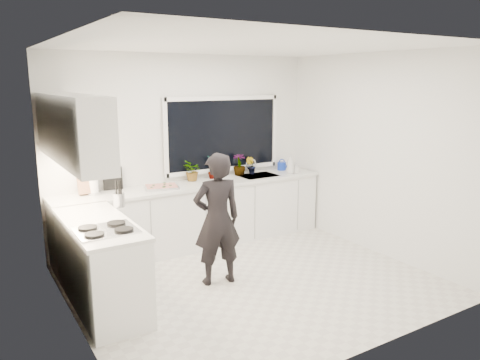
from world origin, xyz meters
TOP-DOWN VIEW (x-y plane):
  - floor at (0.00, 0.00)m, footprint 4.00×3.50m
  - wall_back at (0.00, 1.76)m, footprint 4.00×0.02m
  - wall_left at (-2.01, 0.00)m, footprint 0.02×3.50m
  - wall_right at (2.01, 0.00)m, footprint 0.02×3.50m
  - ceiling at (0.00, 0.00)m, footprint 4.00×3.50m
  - window at (0.60, 1.73)m, footprint 1.80×0.02m
  - base_cabinets_back at (0.00, 1.45)m, footprint 3.92×0.58m
  - base_cabinets_left at (-1.67, 0.35)m, footprint 0.58×1.60m
  - countertop_back at (0.00, 1.44)m, footprint 3.94×0.62m
  - countertop_left at (-1.67, 0.35)m, footprint 0.62×1.60m
  - upper_cabinets at (-1.79, 0.70)m, footprint 0.34×2.10m
  - sink at (1.05, 1.45)m, footprint 0.58×0.42m
  - faucet at (1.05, 1.65)m, footprint 0.03×0.03m
  - stovetop at (-1.69, -0.00)m, footprint 0.56×0.48m
  - person at (-0.36, 0.20)m, footprint 0.62×0.45m
  - pizza_tray at (-0.53, 1.42)m, footprint 0.51×0.43m
  - pizza at (-0.53, 1.42)m, footprint 0.46×0.38m
  - watering_can at (1.61, 1.61)m, footprint 0.15×0.15m
  - paper_towel_roll at (-1.39, 1.55)m, footprint 0.11×0.11m
  - knife_block at (-1.50, 1.59)m, footprint 0.13×0.10m
  - utensil_crock at (-1.30, 0.80)m, footprint 0.17×0.17m
  - picture_frame_large at (-1.41, 1.69)m, footprint 0.22×0.06m
  - picture_frame_small at (-1.10, 1.69)m, footprint 0.25×0.06m
  - herb_plants at (0.39, 1.61)m, footprint 1.21×0.28m
  - soap_bottles at (1.57, 1.30)m, footprint 0.22×0.16m

SIDE VIEW (x-z plane):
  - floor at x=0.00m, z-range -0.02..0.00m
  - base_cabinets_back at x=0.00m, z-range 0.00..0.88m
  - base_cabinets_left at x=-1.67m, z-range 0.00..0.88m
  - person at x=-0.36m, z-range 0.00..1.55m
  - sink at x=1.05m, z-range 0.80..0.94m
  - countertop_back at x=0.00m, z-range 0.88..0.92m
  - countertop_left at x=-1.67m, z-range 0.88..0.92m
  - stovetop at x=-1.69m, z-range 0.92..0.95m
  - pizza_tray at x=-0.53m, z-range 0.92..0.95m
  - pizza at x=-0.53m, z-range 0.95..0.96m
  - watering_can at x=1.61m, z-range 0.92..1.05m
  - utensil_crock at x=-1.30m, z-range 0.92..1.08m
  - faucet at x=1.05m, z-range 0.92..1.14m
  - knife_block at x=-1.50m, z-range 0.92..1.14m
  - paper_towel_roll at x=-1.39m, z-range 0.92..1.18m
  - soap_bottles at x=1.57m, z-range 0.91..1.21m
  - picture_frame_large at x=-1.41m, z-range 0.92..1.20m
  - picture_frame_small at x=-1.10m, z-range 0.92..1.22m
  - herb_plants at x=0.39m, z-range 0.90..1.25m
  - wall_back at x=0.00m, z-range 0.00..2.70m
  - wall_left at x=-2.01m, z-range 0.00..2.70m
  - wall_right at x=2.01m, z-range 0.00..2.70m
  - window at x=0.60m, z-range 1.05..2.05m
  - upper_cabinets at x=-1.79m, z-range 1.50..2.20m
  - ceiling at x=0.00m, z-range 2.70..2.72m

